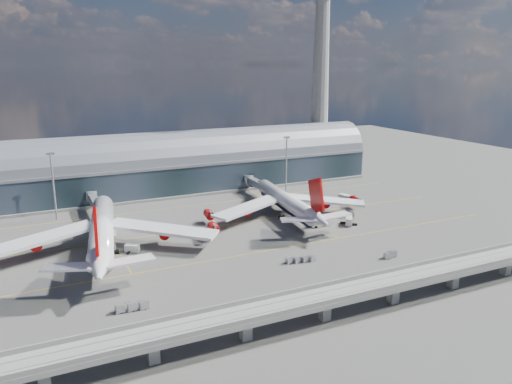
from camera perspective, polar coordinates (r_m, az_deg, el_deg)
name	(u,v)px	position (r m, az deg, el deg)	size (l,w,h in m)	color
ground	(233,244)	(164.71, -2.68, -6.00)	(500.00, 500.00, 0.00)	#474744
taxi_lines	(209,225)	(184.19, -5.35, -3.81)	(200.00, 80.12, 0.01)	gold
terminal	(167,168)	(233.02, -10.16, 2.77)	(200.00, 30.00, 28.00)	#1D2A30
control_tower	(321,76)	(267.83, 7.40, 13.04)	(19.00, 19.00, 103.00)	gray
guideway	(325,298)	(117.82, 7.92, -11.95)	(220.00, 8.50, 7.20)	gray
floodlight_mast_left	(53,184)	(202.64, -22.15, 0.85)	(3.00, 0.70, 25.70)	gray
floodlight_mast_right	(286,162)	(229.97, 3.49, 3.40)	(3.00, 0.70, 25.70)	gray
airliner_left	(102,232)	(162.51, -17.22, -4.37)	(74.81, 78.74, 24.05)	white
airliner_right	(287,203)	(192.81, 3.61, -1.22)	(64.87, 67.83, 21.51)	white
jet_bridge_left	(95,202)	(203.96, -17.89, -1.14)	(4.40, 28.00, 7.25)	gray
jet_bridge_right	(260,185)	(221.66, 0.51, 0.77)	(4.40, 32.00, 7.25)	gray
service_truck_1	(132,248)	(162.22, -13.97, -6.27)	(4.77, 4.00, 2.53)	silver
service_truck_2	(321,222)	(183.37, 7.42, -3.45)	(8.32, 2.98, 2.96)	silver
service_truck_3	(349,221)	(186.82, 10.57, -3.26)	(5.42, 6.25, 2.92)	silver
service_truck_4	(345,198)	(216.83, 10.16, -0.72)	(4.13, 6.24, 3.33)	silver
service_truck_5	(108,231)	(180.13, -16.58, -4.25)	(4.80, 6.97, 3.15)	silver
cargo_train_0	(132,307)	(126.09, -13.99, -12.62)	(8.28, 2.59, 1.82)	gray
cargo_train_1	(301,260)	(150.60, 5.12, -7.70)	(9.64, 3.46, 1.59)	gray
cargo_train_2	(390,255)	(158.79, 15.08, -6.95)	(5.20, 2.62, 1.69)	gray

